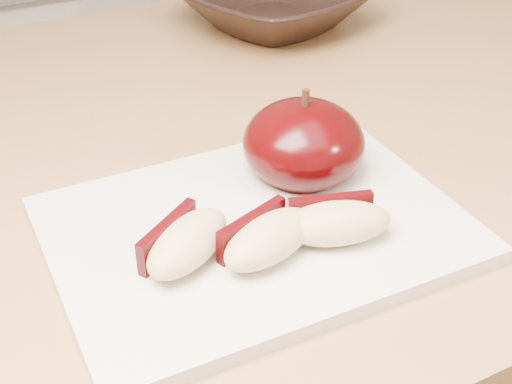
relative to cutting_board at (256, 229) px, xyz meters
name	(u,v)px	position (x,y,z in m)	size (l,w,h in m)	color
back_cabinet	(2,182)	(-0.09, 0.85, -0.43)	(2.40, 0.62, 0.94)	silver
cutting_board	(256,229)	(0.00, 0.00, 0.00)	(0.27, 0.20, 0.01)	silver
apple_half	(304,144)	(0.06, 0.04, 0.03)	(0.11, 0.11, 0.08)	black
apple_wedge_a	(185,242)	(-0.06, -0.01, 0.02)	(0.08, 0.07, 0.03)	tan
apple_wedge_b	(267,238)	(-0.01, -0.03, 0.02)	(0.08, 0.06, 0.03)	tan
apple_wedge_c	(335,222)	(0.04, -0.04, 0.02)	(0.08, 0.06, 0.03)	tan
bowl	(274,2)	(0.20, 0.34, 0.02)	(0.21, 0.21, 0.05)	black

